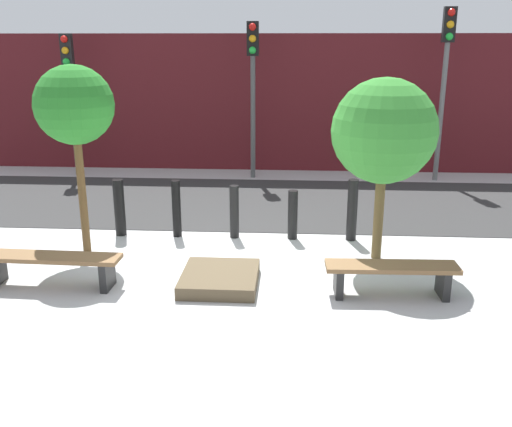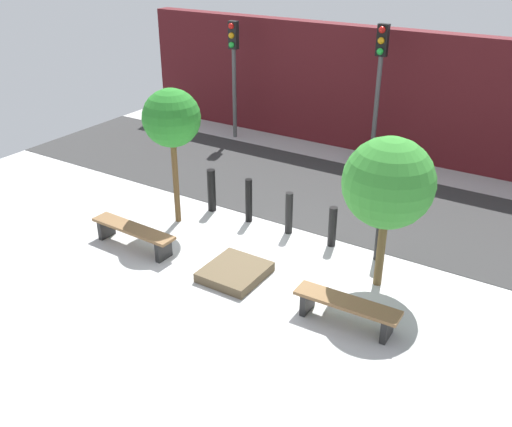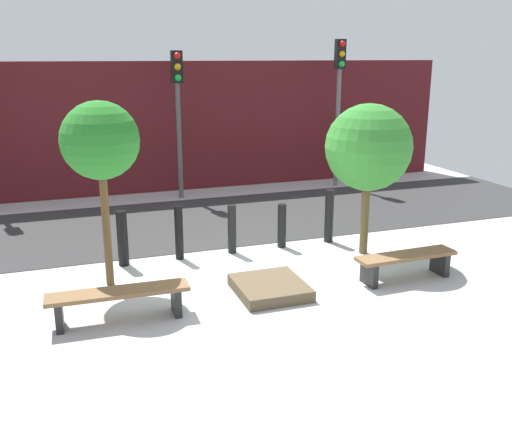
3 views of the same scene
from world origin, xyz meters
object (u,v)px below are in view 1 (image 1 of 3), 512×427
Objects in this scene: bollard_far_left at (119,208)px; bollard_left at (176,209)px; bollard_right at (293,215)px; tree_behind_left_bench at (74,107)px; bench_left at (50,263)px; planter_bed at (220,278)px; bench_right at (391,273)px; traffic_light_west at (69,79)px; traffic_light_mid_west at (253,72)px; bollard_far_right at (352,210)px; tree_behind_right_bench at (384,132)px; traffic_light_mid_east at (446,64)px; bollard_center at (234,212)px.

bollard_left is (1.01, 0.00, 0.00)m from bollard_far_left.
bollard_right is (2.01, 0.00, -0.07)m from bollard_left.
tree_behind_left_bench is at bearing -110.90° from bollard_far_left.
planter_bed is (2.33, 0.20, -0.25)m from bench_left.
traffic_light_west is (-6.82, 6.77, 2.07)m from bench_right.
bollard_left is at bearing 180.00° from bollard_right.
bollard_left is 0.27× the size of traffic_light_mid_west.
traffic_light_west is at bearing 145.04° from bollard_far_right.
bollard_right is at bearing 13.99° from tree_behind_left_bench.
bench_right is 2.06× the size of bollard_right.
planter_bed is 0.41× the size of tree_behind_right_bench.
planter_bed is 2.88m from bollard_far_left.
tree_behind_left_bench is at bearing -141.74° from traffic_light_mid_east.
tree_behind_left_bench is (-2.33, 1.19, 2.24)m from planter_bed.
tree_behind_left_bench is at bearing -113.44° from traffic_light_mid_west.
traffic_light_west is (-2.16, 6.77, 2.06)m from bench_left.
bench_left is 1.97× the size of bollard_left.
bench_left is at bearing -120.80° from bollard_left.
bench_right is at bearing -43.62° from bollard_center.
traffic_light_west is 4.49m from traffic_light_mid_west.
tree_behind_left_bench reaches higher than bollard_right.
bench_right is 7.51m from traffic_light_mid_east.
traffic_light_mid_east is at bearing 0.01° from traffic_light_west.
bollard_far_left is at bearing 180.00° from bollard_right.
bollard_far_right is (-0.32, 2.22, 0.21)m from bench_right.
bollard_far_right is 0.26× the size of traffic_light_mid_east.
bollard_far_left is at bearing 83.54° from bench_left.
traffic_light_west is (-4.49, 6.57, 2.30)m from planter_bed.
bollard_right is 1.01m from bollard_far_right.
planter_bed is at bearing -90.00° from traffic_light_mid_west.
bollard_far_right reaches higher than bollard_right.
tree_behind_right_bench reaches higher than bollard_left.
bollard_far_right is 8.15m from traffic_light_west.
bench_left is 2.30× the size of bollard_right.
bench_right is at bearing -44.78° from traffic_light_west.
traffic_light_west is at bearing 140.40° from bollard_right.
bollard_far_right is at bearing 96.46° from bench_right.
traffic_light_west is 8.99m from traffic_light_mid_east.
tree_behind_left_bench is at bearing -169.16° from bollard_far_right.
bollard_center is 0.25× the size of traffic_light_mid_west.
bollard_far_left is (-4.35, 2.22, 0.18)m from bench_right.
bollard_far_left is 1.16× the size of bollard_right.
bollard_far_right is 5.64m from traffic_light_mid_east.
bench_right is (4.67, 0.00, -0.02)m from bench_left.
bollard_center is (2.33, 2.22, 0.13)m from bench_left.
tree_behind_left_bench reaches higher than bollard_left.
traffic_light_mid_west reaches higher than bollard_right.
bench_left is at bearing -109.01° from traffic_light_mid_west.
traffic_light_mid_east reaches higher than bollard_far_right.
bench_left is 4.01m from bollard_right.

